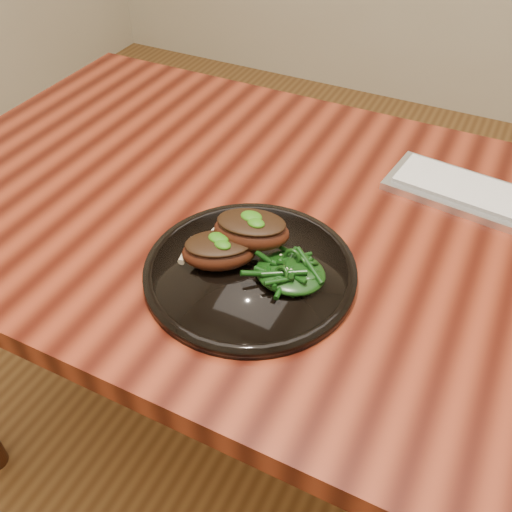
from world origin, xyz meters
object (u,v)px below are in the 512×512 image
at_px(plate, 250,271).
at_px(lamb_chop_front, 219,250).
at_px(desk, 357,275).
at_px(greens_heap, 291,269).
at_px(keyboard, 510,206).

distance_m(plate, lamb_chop_front, 0.06).
bearing_deg(lamb_chop_front, desk, 46.15).
height_order(greens_heap, keyboard, greens_heap).
relative_size(plate, lamb_chop_front, 2.44).
bearing_deg(plate, desk, 53.22).
relative_size(desk, plate, 5.23).
relative_size(plate, greens_heap, 3.05).
relative_size(plate, keyboard, 0.73).
bearing_deg(desk, keyboard, 41.68).
xyz_separation_m(plate, keyboard, (0.31, 0.33, -0.00)).
bearing_deg(plate, keyboard, 46.68).
distance_m(lamb_chop_front, keyboard, 0.49).
bearing_deg(keyboard, greens_heap, -127.74).
xyz_separation_m(desk, plate, (-0.12, -0.16, 0.09)).
relative_size(desk, greens_heap, 15.96).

